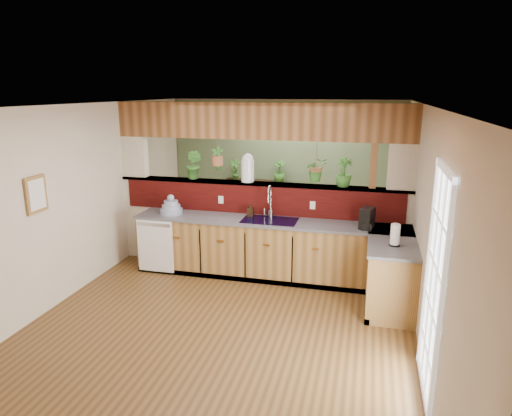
% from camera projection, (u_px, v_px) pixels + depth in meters
% --- Properties ---
extents(ground, '(4.60, 7.00, 0.01)m').
position_uv_depth(ground, '(235.00, 303.00, 6.15)').
color(ground, '#563A1A').
rests_on(ground, ground).
extents(ceiling, '(4.60, 7.00, 0.01)m').
position_uv_depth(ceiling, '(233.00, 105.00, 5.49)').
color(ceiling, brown).
rests_on(ceiling, ground).
extents(wall_back, '(4.60, 0.02, 2.60)m').
position_uv_depth(wall_back, '(285.00, 166.00, 9.11)').
color(wall_back, beige).
rests_on(wall_back, ground).
extents(wall_front, '(4.60, 0.02, 2.60)m').
position_uv_depth(wall_front, '(53.00, 366.00, 2.54)').
color(wall_front, beige).
rests_on(wall_front, ground).
extents(wall_left, '(0.02, 7.00, 2.60)m').
position_uv_depth(wall_left, '(77.00, 199.00, 6.36)').
color(wall_left, beige).
rests_on(wall_left, ground).
extents(wall_right, '(0.02, 7.00, 2.60)m').
position_uv_depth(wall_right, '(424.00, 222.00, 5.28)').
color(wall_right, beige).
rests_on(wall_right, ground).
extents(pass_through_partition, '(4.60, 0.21, 2.60)m').
position_uv_depth(pass_through_partition, '(261.00, 195.00, 7.11)').
color(pass_through_partition, beige).
rests_on(pass_through_partition, ground).
extents(pass_through_ledge, '(4.60, 0.21, 0.04)m').
position_uv_depth(pass_through_ledge, '(259.00, 184.00, 7.07)').
color(pass_through_ledge, brown).
rests_on(pass_through_ledge, ground).
extents(header_beam, '(4.60, 0.15, 0.55)m').
position_uv_depth(header_beam, '(259.00, 121.00, 6.83)').
color(header_beam, brown).
rests_on(header_beam, ground).
extents(sage_backwall, '(4.55, 0.02, 2.55)m').
position_uv_depth(sage_backwall, '(285.00, 166.00, 9.09)').
color(sage_backwall, '#5C744F').
rests_on(sage_backwall, ground).
extents(countertop, '(4.14, 1.52, 0.90)m').
position_uv_depth(countertop, '(307.00, 255.00, 6.65)').
color(countertop, brown).
rests_on(countertop, ground).
extents(dishwasher, '(0.58, 0.03, 0.82)m').
position_uv_depth(dishwasher, '(155.00, 246.00, 7.00)').
color(dishwasher, white).
rests_on(dishwasher, ground).
extents(navy_sink, '(0.82, 0.50, 0.18)m').
position_uv_depth(navy_sink, '(270.00, 225.00, 6.80)').
color(navy_sink, black).
rests_on(navy_sink, countertop).
extents(french_door, '(0.06, 1.02, 2.16)m').
position_uv_depth(french_door, '(433.00, 287.00, 4.13)').
color(french_door, white).
rests_on(french_door, ground).
extents(framed_print, '(0.04, 0.35, 0.45)m').
position_uv_depth(framed_print, '(36.00, 194.00, 5.54)').
color(framed_print, brown).
rests_on(framed_print, wall_left).
extents(faucet, '(0.22, 0.22, 0.51)m').
position_uv_depth(faucet, '(270.00, 200.00, 6.86)').
color(faucet, '#B7B7B2').
rests_on(faucet, countertop).
extents(dish_stack, '(0.35, 0.35, 0.31)m').
position_uv_depth(dish_stack, '(171.00, 208.00, 7.12)').
color(dish_stack, '#8792AE').
rests_on(dish_stack, countertop).
extents(soap_dispenser, '(0.09, 0.09, 0.20)m').
position_uv_depth(soap_dispenser, '(251.00, 210.00, 6.97)').
color(soap_dispenser, '#362213').
rests_on(soap_dispenser, countertop).
extents(coffee_maker, '(0.16, 0.27, 0.30)m').
position_uv_depth(coffee_maker, '(367.00, 219.00, 6.35)').
color(coffee_maker, black).
rests_on(coffee_maker, countertop).
extents(paper_towel, '(0.14, 0.14, 0.30)m').
position_uv_depth(paper_towel, '(395.00, 235.00, 5.65)').
color(paper_towel, black).
rests_on(paper_towel, countertop).
extents(glass_jar, '(0.20, 0.20, 0.44)m').
position_uv_depth(glass_jar, '(248.00, 168.00, 7.05)').
color(glass_jar, silver).
rests_on(glass_jar, pass_through_ledge).
extents(ledge_plant_left, '(0.31, 0.27, 0.47)m').
position_uv_depth(ledge_plant_left, '(194.00, 165.00, 7.26)').
color(ledge_plant_left, '#2F6723').
rests_on(ledge_plant_left, pass_through_ledge).
extents(ledge_plant_right, '(0.29, 0.29, 0.43)m').
position_uv_depth(ledge_plant_right, '(344.00, 172.00, 6.71)').
color(ledge_plant_right, '#2F6723').
rests_on(ledge_plant_right, pass_through_ledge).
extents(hanging_plant_a, '(0.22, 0.17, 0.48)m').
position_uv_depth(hanging_plant_a, '(217.00, 151.00, 7.11)').
color(hanging_plant_a, brown).
rests_on(hanging_plant_a, header_beam).
extents(hanging_plant_b, '(0.40, 0.38, 0.53)m').
position_uv_depth(hanging_plant_b, '(317.00, 160.00, 6.76)').
color(hanging_plant_b, brown).
rests_on(hanging_plant_b, header_beam).
extents(shelving_console, '(1.60, 1.01, 1.04)m').
position_uv_depth(shelving_console, '(263.00, 207.00, 9.17)').
color(shelving_console, black).
rests_on(shelving_console, ground).
extents(shelf_plant_a, '(0.24, 0.18, 0.43)m').
position_uv_depth(shelf_plant_a, '(235.00, 169.00, 9.11)').
color(shelf_plant_a, '#2F6723').
rests_on(shelf_plant_a, shelving_console).
extents(shelf_plant_b, '(0.28, 0.28, 0.43)m').
position_uv_depth(shelf_plant_b, '(279.00, 171.00, 8.90)').
color(shelf_plant_b, '#2F6723').
rests_on(shelf_plant_b, shelving_console).
extents(floor_plant, '(0.71, 0.64, 0.70)m').
position_uv_depth(floor_plant, '(336.00, 225.00, 8.42)').
color(floor_plant, '#2F6723').
rests_on(floor_plant, ground).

